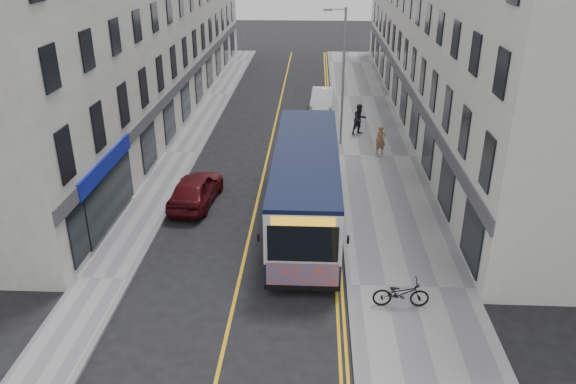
# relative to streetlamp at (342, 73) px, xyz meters

# --- Properties ---
(ground) EXTENTS (140.00, 140.00, 0.00)m
(ground) POSITION_rel_streetlamp_xyz_m (-4.17, -14.00, -4.38)
(ground) COLOR black
(ground) RESTS_ON ground
(pavement_east) EXTENTS (4.50, 64.00, 0.12)m
(pavement_east) POSITION_rel_streetlamp_xyz_m (2.08, -2.00, -4.32)
(pavement_east) COLOR gray
(pavement_east) RESTS_ON ground
(pavement_west) EXTENTS (2.00, 64.00, 0.12)m
(pavement_west) POSITION_rel_streetlamp_xyz_m (-9.17, -2.00, -4.32)
(pavement_west) COLOR gray
(pavement_west) RESTS_ON ground
(kerb_east) EXTENTS (0.18, 64.00, 0.13)m
(kerb_east) POSITION_rel_streetlamp_xyz_m (-0.17, -2.00, -4.32)
(kerb_east) COLOR slate
(kerb_east) RESTS_ON ground
(kerb_west) EXTENTS (0.18, 64.00, 0.13)m
(kerb_west) POSITION_rel_streetlamp_xyz_m (-8.17, -2.00, -4.32)
(kerb_west) COLOR slate
(kerb_west) RESTS_ON ground
(road_centre_line) EXTENTS (0.12, 64.00, 0.01)m
(road_centre_line) POSITION_rel_streetlamp_xyz_m (-4.17, -2.00, -4.38)
(road_centre_line) COLOR #EAA314
(road_centre_line) RESTS_ON ground
(road_dbl_yellow_inner) EXTENTS (0.10, 64.00, 0.01)m
(road_dbl_yellow_inner) POSITION_rel_streetlamp_xyz_m (-0.62, -2.00, -4.38)
(road_dbl_yellow_inner) COLOR #EAA314
(road_dbl_yellow_inner) RESTS_ON ground
(road_dbl_yellow_outer) EXTENTS (0.10, 64.00, 0.01)m
(road_dbl_yellow_outer) POSITION_rel_streetlamp_xyz_m (-0.42, -2.00, -4.38)
(road_dbl_yellow_outer) COLOR #EAA314
(road_dbl_yellow_outer) RESTS_ON ground
(terrace_east) EXTENTS (6.00, 46.00, 13.00)m
(terrace_east) POSITION_rel_streetlamp_xyz_m (7.33, 7.00, 2.12)
(terrace_east) COLOR silver
(terrace_east) RESTS_ON ground
(terrace_west) EXTENTS (6.00, 46.00, 13.00)m
(terrace_west) POSITION_rel_streetlamp_xyz_m (-13.17, 7.00, 2.12)
(terrace_west) COLOR silver
(terrace_west) RESTS_ON ground
(streetlamp) EXTENTS (1.32, 0.18, 8.00)m
(streetlamp) POSITION_rel_streetlamp_xyz_m (0.00, 0.00, 0.00)
(streetlamp) COLOR #9A9DA2
(streetlamp) RESTS_ON ground
(city_bus) EXTENTS (2.73, 11.70, 3.40)m
(city_bus) POSITION_rel_streetlamp_xyz_m (-1.83, -10.11, -2.52)
(city_bus) COLOR black
(city_bus) RESTS_ON ground
(bicycle) EXTENTS (1.91, 0.69, 0.99)m
(bicycle) POSITION_rel_streetlamp_xyz_m (1.48, -16.40, -3.77)
(bicycle) COLOR black
(bicycle) RESTS_ON pavement_east
(pedestrian_near) EXTENTS (0.66, 0.49, 1.64)m
(pedestrian_near) POSITION_rel_streetlamp_xyz_m (2.27, -1.74, -3.44)
(pedestrian_near) COLOR #906441
(pedestrian_near) RESTS_ON pavement_east
(pedestrian_far) EXTENTS (1.18, 1.10, 1.93)m
(pedestrian_far) POSITION_rel_streetlamp_xyz_m (1.30, 1.82, -3.30)
(pedestrian_far) COLOR black
(pedestrian_far) RESTS_ON pavement_east
(car_white) EXTENTS (1.84, 4.51, 1.45)m
(car_white) POSITION_rel_streetlamp_xyz_m (-0.97, 7.88, -3.66)
(car_white) COLOR white
(car_white) RESTS_ON ground
(car_maroon) EXTENTS (2.20, 4.58, 1.51)m
(car_maroon) POSITION_rel_streetlamp_xyz_m (-7.01, -8.53, -3.63)
(car_maroon) COLOR #540E14
(car_maroon) RESTS_ON ground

